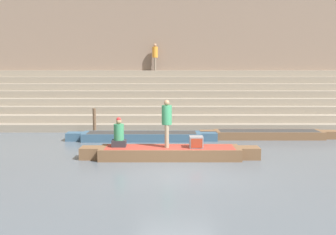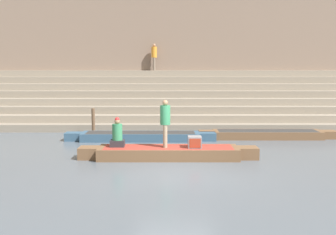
{
  "view_description": "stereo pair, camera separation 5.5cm",
  "coord_description": "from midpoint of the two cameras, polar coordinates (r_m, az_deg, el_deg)",
  "views": [
    {
      "loc": [
        -0.28,
        -11.91,
        3.24
      ],
      "look_at": [
        -0.21,
        2.94,
        1.31
      ],
      "focal_mm": 42.0,
      "sensor_mm": 36.0,
      "label": 1
    },
    {
      "loc": [
        -0.22,
        -11.91,
        3.24
      ],
      "look_at": [
        -0.21,
        2.94,
        1.31
      ],
      "focal_mm": 42.0,
      "sensor_mm": 36.0,
      "label": 2
    }
  ],
  "objects": [
    {
      "name": "ground_plane",
      "position": [
        12.35,
        1.14,
        -7.83
      ],
      "size": [
        120.0,
        120.0,
        0.0
      ],
      "primitive_type": "plane",
      "color": "#4C5660"
    },
    {
      "name": "ghat_steps",
      "position": [
        22.81,
        0.59,
        1.91
      ],
      "size": [
        36.0,
        5.42,
        3.01
      ],
      "color": "gray",
      "rests_on": "ground"
    },
    {
      "name": "back_wall",
      "position": [
        25.23,
        0.54,
        9.08
      ],
      "size": [
        34.2,
        1.28,
        8.04
      ],
      "color": "#7F6B5B",
      "rests_on": "ground"
    },
    {
      "name": "rowboat_main",
      "position": [
        13.98,
        0.11,
        -5.08
      ],
      "size": [
        6.33,
        1.29,
        0.41
      ],
      "rotation": [
        0.0,
        0.0,
        0.04
      ],
      "color": "brown",
      "rests_on": "ground"
    },
    {
      "name": "person_standing",
      "position": [
        13.77,
        -0.34,
        -0.39
      ],
      "size": [
        0.36,
        0.36,
        1.67
      ],
      "rotation": [
        0.0,
        0.0,
        -0.06
      ],
      "color": "gray",
      "rests_on": "rowboat_main"
    },
    {
      "name": "person_rowing",
      "position": [
        14.06,
        -7.29,
        -2.54
      ],
      "size": [
        0.5,
        0.39,
        1.05
      ],
      "rotation": [
        0.0,
        0.0,
        -0.24
      ],
      "color": "#28282D",
      "rests_on": "rowboat_main"
    },
    {
      "name": "tv_set",
      "position": [
        13.85,
        3.96,
        -3.56
      ],
      "size": [
        0.47,
        0.49,
        0.4
      ],
      "rotation": [
        0.0,
        0.0,
        0.08
      ],
      "color": "slate",
      "rests_on": "rowboat_main"
    },
    {
      "name": "moored_boat_shore",
      "position": [
        18.43,
        14.25,
        -2.36
      ],
      "size": [
        6.24,
        1.06,
        0.36
      ],
      "rotation": [
        0.0,
        0.0,
        0.09
      ],
      "color": "brown",
      "rests_on": "ground"
    },
    {
      "name": "moored_boat_distant",
      "position": [
        17.41,
        -3.95,
        -2.71
      ],
      "size": [
        6.65,
        1.06,
        0.36
      ],
      "rotation": [
        0.0,
        0.0,
        0.1
      ],
      "color": "#33516B",
      "rests_on": "ground"
    },
    {
      "name": "mooring_post",
      "position": [
        19.04,
        -10.75,
        -0.6
      ],
      "size": [
        0.16,
        0.16,
        1.28
      ],
      "primitive_type": "cylinder",
      "color": "brown",
      "rests_on": "ground"
    },
    {
      "name": "person_on_steps",
      "position": [
        24.31,
        -2.0,
        9.04
      ],
      "size": [
        0.33,
        0.33,
        1.63
      ],
      "rotation": [
        0.0,
        0.0,
        1.89
      ],
      "color": "#756656",
      "rests_on": "ghat_steps"
    }
  ]
}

